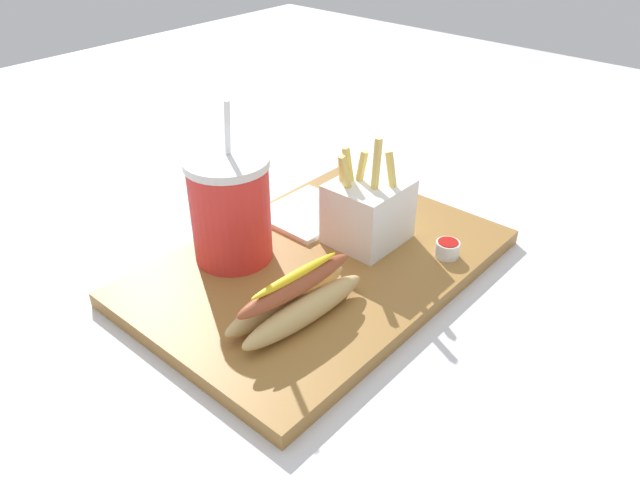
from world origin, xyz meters
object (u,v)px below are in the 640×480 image
(fries_basket, at_px, (368,211))
(soda_cup, at_px, (230,209))
(hot_dog_1, at_px, (296,300))
(ketchup_cup_1, at_px, (447,248))
(ketchup_cup_2, at_px, (385,191))
(napkin_stack, at_px, (308,213))

(fries_basket, bearing_deg, soda_cup, 144.27)
(hot_dog_1, distance_m, ketchup_cup_1, 0.23)
(ketchup_cup_2, relative_size, napkin_stack, 0.33)
(soda_cup, distance_m, fries_basket, 0.18)
(ketchup_cup_2, bearing_deg, ketchup_cup_1, -116.70)
(ketchup_cup_2, bearing_deg, napkin_stack, 156.60)
(hot_dog_1, relative_size, ketchup_cup_2, 4.46)
(hot_dog_1, bearing_deg, ketchup_cup_2, 17.43)
(hot_dog_1, xyz_separation_m, ketchup_cup_1, (0.22, -0.06, -0.01))
(soda_cup, xyz_separation_m, fries_basket, (0.14, -0.10, -0.03))
(napkin_stack, bearing_deg, ketchup_cup_2, -23.40)
(soda_cup, height_order, hot_dog_1, soda_cup)
(fries_basket, height_order, hot_dog_1, fries_basket)
(ketchup_cup_2, bearing_deg, fries_basket, -155.20)
(ketchup_cup_1, bearing_deg, napkin_stack, 100.83)
(fries_basket, distance_m, hot_dog_1, 0.19)
(hot_dog_1, distance_m, ketchup_cup_2, 0.31)
(soda_cup, height_order, fries_basket, soda_cup)
(napkin_stack, bearing_deg, ketchup_cup_1, -79.17)
(hot_dog_1, bearing_deg, soda_cup, 75.65)
(soda_cup, bearing_deg, napkin_stack, -0.42)
(ketchup_cup_1, height_order, napkin_stack, ketchup_cup_1)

